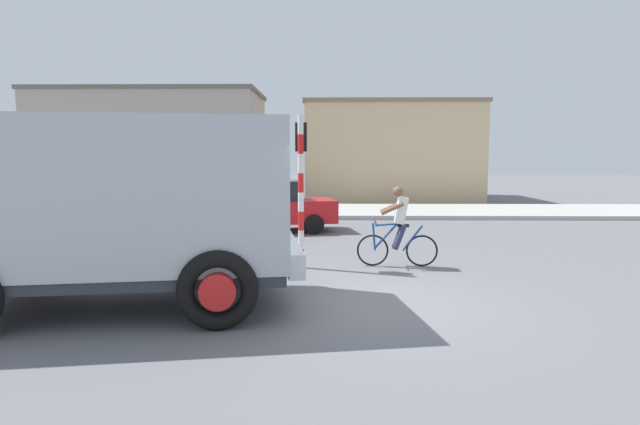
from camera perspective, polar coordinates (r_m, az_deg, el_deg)
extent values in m
plane|color=slate|center=(8.52, 5.96, -9.87)|extent=(120.00, 120.00, 0.00)
cube|color=#ADADA8|center=(21.92, 2.86, 0.17)|extent=(80.00, 5.00, 0.16)
cube|color=#B2B7BC|center=(8.52, -21.75, 2.04)|extent=(5.53, 3.30, 2.20)
cube|color=#2D3338|center=(8.68, -21.45, -5.75)|extent=(5.42, 3.23, 0.16)
cube|color=silver|center=(8.44, -3.30, -4.41)|extent=(0.62, 2.38, 0.36)
cube|color=black|center=(8.29, -4.40, 5.78)|extent=(0.46, 2.12, 0.70)
torus|color=black|center=(9.72, -10.37, -4.60)|extent=(1.12, 0.41, 1.10)
cylinder|color=red|center=(9.72, -10.37, -4.60)|extent=(0.54, 0.38, 0.50)
torus|color=black|center=(7.22, -11.11, -8.35)|extent=(1.12, 0.41, 1.10)
cylinder|color=red|center=(7.22, -11.11, -8.35)|extent=(0.54, 0.38, 0.50)
torus|color=black|center=(10.36, -28.55, -4.59)|extent=(1.12, 0.41, 1.10)
cylinder|color=red|center=(10.36, -28.55, -4.59)|extent=(0.54, 0.38, 0.50)
torus|color=black|center=(11.29, 5.77, -4.13)|extent=(0.68, 0.07, 0.68)
torus|color=black|center=(11.39, 11.07, -4.12)|extent=(0.68, 0.07, 0.68)
cylinder|color=#1E4C8C|center=(11.23, 7.57, -1.29)|extent=(0.60, 0.07, 0.09)
cylinder|color=#1E4C8C|center=(11.26, 7.25, -2.53)|extent=(0.51, 0.06, 0.57)
cylinder|color=#1E4C8C|center=(11.32, 10.08, -2.78)|extent=(0.44, 0.06, 0.57)
cylinder|color=#1E4C8C|center=(11.24, 5.91, -2.65)|extent=(0.10, 0.05, 0.59)
cylinder|color=black|center=(11.20, 6.06, -1.06)|extent=(0.05, 0.50, 0.03)
cube|color=black|center=(11.26, 9.08, -1.42)|extent=(0.24, 0.13, 0.06)
cube|color=white|center=(11.21, 8.85, 0.25)|extent=(0.31, 0.33, 0.59)
sphere|color=brown|center=(11.17, 8.53, 2.29)|extent=(0.22, 0.22, 0.22)
cylinder|color=#2D334C|center=(11.18, 8.70, -2.66)|extent=(0.31, 0.13, 0.57)
cylinder|color=brown|center=(11.03, 7.90, 0.43)|extent=(0.49, 0.11, 0.29)
cylinder|color=#2D334C|center=(11.38, 8.61, -2.50)|extent=(0.31, 0.13, 0.57)
cylinder|color=brown|center=(11.35, 7.77, 0.59)|extent=(0.49, 0.11, 0.29)
cylinder|color=red|center=(11.08, -2.08, -5.03)|extent=(0.12, 0.12, 0.40)
cylinder|color=white|center=(11.01, -2.09, -2.99)|extent=(0.12, 0.12, 0.40)
cylinder|color=red|center=(10.96, -2.09, -0.92)|extent=(0.12, 0.12, 0.40)
cylinder|color=white|center=(10.91, -2.10, 1.16)|extent=(0.12, 0.12, 0.40)
cylinder|color=red|center=(10.89, -2.11, 3.26)|extent=(0.12, 0.12, 0.40)
cylinder|color=white|center=(10.88, -2.12, 5.36)|extent=(0.12, 0.12, 0.40)
cylinder|color=red|center=(10.88, -2.13, 7.47)|extent=(0.12, 0.12, 0.40)
cylinder|color=white|center=(10.89, -2.14, 9.58)|extent=(0.12, 0.12, 0.40)
cube|color=black|center=(11.06, -2.08, 8.23)|extent=(0.24, 0.20, 0.60)
sphere|color=green|center=(11.18, -2.05, 8.20)|extent=(0.14, 0.14, 0.14)
cube|color=red|center=(16.45, -5.41, 0.18)|extent=(4.25, 2.43, 0.70)
cube|color=black|center=(16.39, -5.96, 2.43)|extent=(2.44, 1.84, 0.60)
cylinder|color=black|center=(17.47, -1.57, -0.61)|extent=(0.62, 0.29, 0.60)
cylinder|color=black|center=(15.80, -0.66, -1.32)|extent=(0.62, 0.29, 0.60)
cylinder|color=black|center=(17.28, -9.73, -0.77)|extent=(0.62, 0.29, 0.60)
cylinder|color=black|center=(15.59, -9.69, -1.50)|extent=(0.62, 0.29, 0.60)
cube|color=#9E9389|center=(28.88, -17.70, 6.63)|extent=(11.03, 5.56, 5.50)
cube|color=#5E5852|center=(29.06, -17.88, 12.25)|extent=(11.25, 5.67, 0.20)
cube|color=#D1B284|center=(29.83, 7.43, 6.38)|extent=(9.08, 7.41, 5.03)
cube|color=#7D6B4F|center=(29.96, 7.50, 11.38)|extent=(9.26, 7.55, 0.20)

